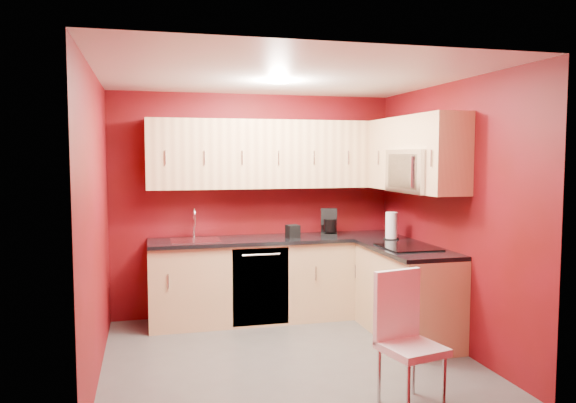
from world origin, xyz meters
name	(u,v)px	position (x,y,z in m)	size (l,w,h in m)	color
floor	(286,357)	(0.00, 0.00, 0.00)	(3.20, 3.20, 0.00)	#4C4A47
ceiling	(286,76)	(0.00, 0.00, 2.50)	(3.20, 3.20, 0.00)	white
wall_back	(254,205)	(0.00, 1.50, 1.25)	(3.20, 3.20, 0.00)	maroon
wall_front	(345,245)	(0.00, -1.50, 1.25)	(3.20, 3.20, 0.00)	maroon
wall_left	(96,225)	(-1.60, 0.00, 1.25)	(3.00, 3.00, 0.00)	maroon
wall_right	(449,214)	(1.60, 0.00, 1.25)	(3.00, 3.00, 0.00)	maroon
base_cabinets_back	(278,280)	(0.20, 1.20, 0.43)	(2.80, 0.60, 0.87)	tan
base_cabinets_right	(407,294)	(1.30, 0.25, 0.43)	(0.60, 1.30, 0.87)	tan
countertop_back	(278,239)	(0.20, 1.19, 0.89)	(2.80, 0.63, 0.04)	black
countertop_right	(407,249)	(1.29, 0.23, 0.89)	(0.63, 1.27, 0.04)	black
upper_cabinets_back	(275,154)	(0.20, 1.32, 1.83)	(2.80, 0.35, 0.75)	#E5BC82
upper_cabinets_right	(412,148)	(1.42, 0.44, 1.89)	(0.35, 1.55, 0.75)	#E5BC82
microwave	(420,171)	(1.39, 0.20, 1.66)	(0.42, 0.76, 0.42)	silver
cooktop	(408,247)	(1.28, 0.20, 0.92)	(0.50, 0.55, 0.01)	black
sink	(195,237)	(-0.70, 1.20, 0.94)	(0.52, 0.42, 0.35)	silver
dishwasher_front	(261,287)	(-0.05, 0.91, 0.43)	(0.60, 0.02, 0.82)	black
downlight	(278,82)	(0.00, 0.30, 2.48)	(0.20, 0.20, 0.01)	white
coffee_maker	(329,223)	(0.78, 1.15, 1.06)	(0.18, 0.24, 0.30)	black
napkin_holder	(293,231)	(0.36, 1.13, 0.98)	(0.13, 0.13, 0.14)	black
paper_towel	(391,226)	(1.36, 0.76, 1.06)	(0.17, 0.17, 0.29)	white
dining_chair	(412,341)	(0.63, -1.20, 0.49)	(0.39, 0.41, 0.97)	white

